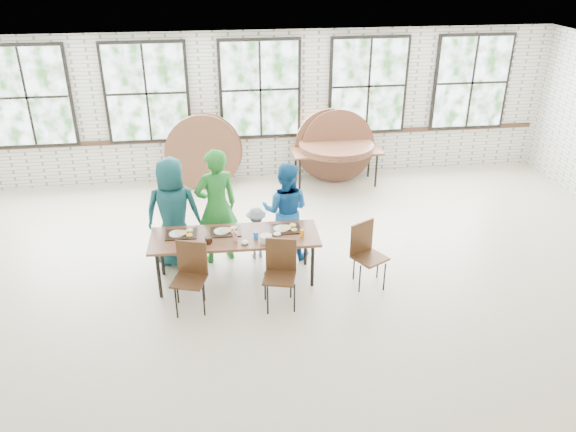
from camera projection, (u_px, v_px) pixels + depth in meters
name	position (u px, v px, depth m)	size (l,w,h in m)	color
room	(260.00, 92.00, 11.11)	(12.00, 12.00, 12.00)	beige
dining_table	(235.00, 239.00, 8.02)	(2.42, 0.87, 0.74)	brown
chair_near_left	(191.00, 270.00, 7.50)	(0.52, 0.51, 0.95)	#492D18
chair_near_right	(280.00, 267.00, 7.57)	(0.51, 0.50, 0.95)	#492D18
chair_spare	(366.00, 249.00, 8.03)	(0.56, 0.56, 0.95)	#492D18
adult_teal	(173.00, 212.00, 8.41)	(0.84, 0.55, 1.71)	#16534F
adult_green	(216.00, 207.00, 8.47)	(0.67, 0.44, 1.83)	#1F7527
toddler	(256.00, 233.00, 8.76)	(0.55, 0.31, 0.85)	#121B39
adult_blue	(286.00, 211.00, 8.66)	(0.75, 0.59, 1.55)	#16589C
storage_table	(336.00, 152.00, 11.31)	(1.82, 0.79, 0.74)	brown
tabletop_clutter	(241.00, 235.00, 7.97)	(1.96, 0.62, 0.11)	black
round_tops_stacked	(336.00, 147.00, 11.26)	(1.50, 1.50, 0.13)	brown
round_tops_leaning	(270.00, 149.00, 11.32)	(4.24, 0.36, 1.49)	brown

